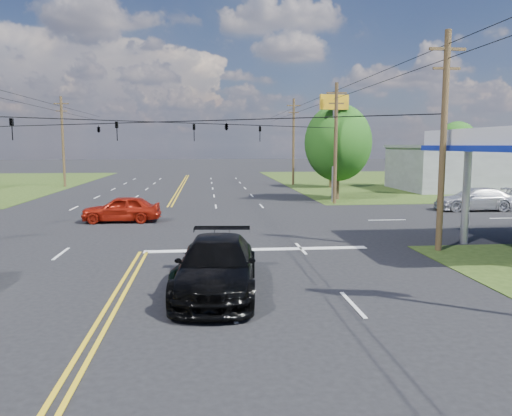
{
  "coord_description": "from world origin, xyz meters",
  "views": [
    {
      "loc": [
        2.74,
        -17.81,
        4.67
      ],
      "look_at": [
        5.16,
        6.0,
        1.64
      ],
      "focal_mm": 35.0,
      "sensor_mm": 36.0,
      "label": 1
    }
  ],
  "objects": [
    {
      "name": "pole_left_far",
      "position": [
        -13.0,
        40.0,
        5.17
      ],
      "size": [
        1.6,
        0.28,
        10.0
      ],
      "color": "#48331E",
      "rests_on": "ground"
    },
    {
      "name": "retail_ne",
      "position": [
        30.0,
        32.0,
        2.2
      ],
      "size": [
        14.0,
        10.0,
        4.4
      ],
      "primitive_type": "cube",
      "color": "slate",
      "rests_on": "ground"
    },
    {
      "name": "pickup_dkgreen",
      "position": [
        3.0,
        -1.54,
        0.72
      ],
      "size": [
        3.0,
        5.42,
        1.44
      ],
      "primitive_type": "imported",
      "rotation": [
        0.0,
        0.0,
        -0.12
      ],
      "color": "black",
      "rests_on": "ground"
    },
    {
      "name": "tree_right_b",
      "position": [
        16.5,
        36.0,
        4.22
      ],
      "size": [
        4.94,
        4.94,
        7.09
      ],
      "color": "#48331E",
      "rests_on": "ground"
    },
    {
      "name": "span_wire_signals",
      "position": [
        0.0,
        12.0,
        6.0
      ],
      "size": [
        26.0,
        18.0,
        1.13
      ],
      "color": "black",
      "rests_on": "ground"
    },
    {
      "name": "tree_far_r",
      "position": [
        34.0,
        42.0,
        4.54
      ],
      "size": [
        5.32,
        5.32,
        7.63
      ],
      "color": "#48331E",
      "rests_on": "ground"
    },
    {
      "name": "tree_right_a",
      "position": [
        14.0,
        24.0,
        4.87
      ],
      "size": [
        5.7,
        5.7,
        8.18
      ],
      "color": "#48331E",
      "rests_on": "ground"
    },
    {
      "name": "ground",
      "position": [
        0.0,
        12.0,
        0.0
      ],
      "size": [
        280.0,
        280.0,
        0.0
      ],
      "primitive_type": "plane",
      "color": "black",
      "rests_on": "ground"
    },
    {
      "name": "polesign_ne",
      "position": [
        13.09,
        22.0,
        6.86
      ],
      "size": [
        2.4,
        0.53,
        8.68
      ],
      "color": "#A5A5AA",
      "rests_on": "ground"
    },
    {
      "name": "stop_bar",
      "position": [
        5.0,
        4.0,
        0.0
      ],
      "size": [
        10.0,
        0.5,
        0.02
      ],
      "primitive_type": "cube",
      "color": "silver",
      "rests_on": "ground"
    },
    {
      "name": "suv_black",
      "position": [
        3.06,
        -2.44,
        0.88
      ],
      "size": [
        3.02,
        6.24,
        1.75
      ],
      "primitive_type": "imported",
      "rotation": [
        0.0,
        0.0,
        -0.1
      ],
      "color": "black",
      "rests_on": "ground"
    },
    {
      "name": "power_lines",
      "position": [
        0.0,
        10.0,
        8.6
      ],
      "size": [
        26.04,
        100.0,
        0.64
      ],
      "color": "black",
      "rests_on": "ground"
    },
    {
      "name": "sedan_far",
      "position": [
        21.93,
        15.99,
        0.82
      ],
      "size": [
        5.74,
        2.54,
        1.64
      ],
      "primitive_type": "imported",
      "rotation": [
        0.0,
        0.0,
        -1.61
      ],
      "color": "silver",
      "rests_on": "ground"
    },
    {
      "name": "pole_right_far",
      "position": [
        13.0,
        40.0,
        5.17
      ],
      "size": [
        1.6,
        0.28,
        10.0
      ],
      "color": "#48331E",
      "rests_on": "ground"
    },
    {
      "name": "pole_se",
      "position": [
        13.0,
        3.0,
        4.92
      ],
      "size": [
        1.6,
        0.28,
        9.5
      ],
      "color": "#48331E",
      "rests_on": "ground"
    },
    {
      "name": "sedan_red",
      "position": [
        -2.38,
        13.0,
        0.8
      ],
      "size": [
        4.74,
        1.98,
        1.6
      ],
      "primitive_type": "imported",
      "rotation": [
        0.0,
        0.0,
        -1.59
      ],
      "color": "#9D190B",
      "rests_on": "ground"
    },
    {
      "name": "pole_ne",
      "position": [
        13.0,
        21.0,
        4.92
      ],
      "size": [
        1.6,
        0.28,
        9.5
      ],
      "color": "#48331E",
      "rests_on": "ground"
    },
    {
      "name": "grass_ne",
      "position": [
        35.0,
        44.0,
        0.0
      ],
      "size": [
        46.0,
        48.0,
        0.03
      ],
      "primitive_type": "cube",
      "color": "#273A12",
      "rests_on": "ground"
    }
  ]
}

